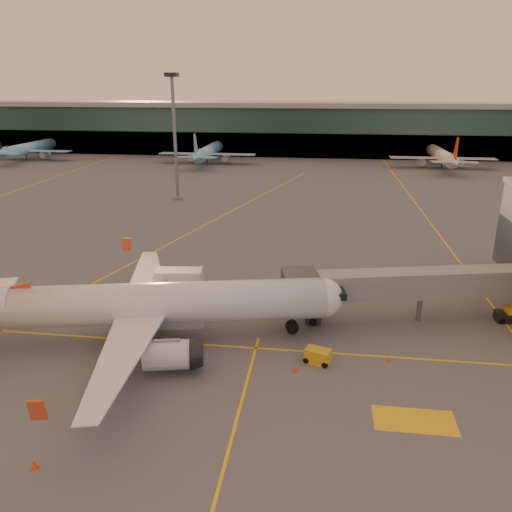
# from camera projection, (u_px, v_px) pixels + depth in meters

# --- Properties ---
(ground) EXTENTS (600.00, 600.00, 0.00)m
(ground) POSITION_uv_depth(u_px,v_px,m) (190.00, 373.00, 42.71)
(ground) COLOR #4C4F54
(ground) RESTS_ON ground
(taxi_markings) EXTENTS (100.12, 173.00, 0.01)m
(taxi_markings) POSITION_uv_depth(u_px,v_px,m) (215.00, 229.00, 85.30)
(taxi_markings) COLOR yellow
(taxi_markings) RESTS_ON ground
(terminal) EXTENTS (400.00, 20.00, 17.60)m
(terminal) POSITION_uv_depth(u_px,v_px,m) (294.00, 129.00, 172.68)
(terminal) COLOR #19382D
(terminal) RESTS_ON ground
(mast_west_near) EXTENTS (2.40, 2.40, 25.60)m
(mast_west_near) POSITION_uv_depth(u_px,v_px,m) (174.00, 128.00, 102.18)
(mast_west_near) COLOR slate
(mast_west_near) RESTS_ON ground
(distant_aircraft_row) EXTENTS (290.00, 34.00, 13.00)m
(distant_aircraft_row) POSITION_uv_depth(u_px,v_px,m) (221.00, 163.00, 155.88)
(distant_aircraft_row) COLOR #7FBCD5
(distant_aircraft_row) RESTS_ON ground
(main_airplane) EXTENTS (37.48, 34.07, 11.40)m
(main_airplane) POSITION_uv_depth(u_px,v_px,m) (150.00, 305.00, 46.99)
(main_airplane) COLOR silver
(main_airplane) RESTS_ON ground
(jet_bridge) EXTENTS (29.53, 9.57, 5.71)m
(jet_bridge) POSITION_uv_depth(u_px,v_px,m) (435.00, 285.00, 51.20)
(jet_bridge) COLOR slate
(jet_bridge) RESTS_ON ground
(catering_truck) EXTENTS (5.39, 2.82, 4.01)m
(catering_truck) POSITION_uv_depth(u_px,v_px,m) (180.00, 284.00, 55.66)
(catering_truck) COLOR red
(catering_truck) RESTS_ON ground
(gpu_cart) EXTENTS (2.54, 2.00, 1.30)m
(gpu_cart) POSITION_uv_depth(u_px,v_px,m) (318.00, 356.00, 44.16)
(gpu_cart) COLOR gold
(gpu_cart) RESTS_ON ground
(pushback_tug) EXTENTS (3.05, 1.68, 1.56)m
(pushback_tug) POSITION_uv_depth(u_px,v_px,m) (511.00, 316.00, 51.84)
(pushback_tug) COLOR black
(pushback_tug) RESTS_ON ground
(cone_nose) EXTENTS (0.40, 0.40, 0.51)m
(cone_nose) POSITION_uv_depth(u_px,v_px,m) (389.00, 360.00, 44.34)
(cone_nose) COLOR red
(cone_nose) RESTS_ON ground
(cone_wing_right) EXTENTS (0.50, 0.50, 0.64)m
(cone_wing_right) POSITION_uv_depth(u_px,v_px,m) (34.00, 465.00, 32.04)
(cone_wing_right) COLOR red
(cone_wing_right) RESTS_ON ground
(cone_fwd) EXTENTS (0.47, 0.47, 0.60)m
(cone_fwd) POSITION_uv_depth(u_px,v_px,m) (295.00, 369.00, 42.86)
(cone_fwd) COLOR red
(cone_fwd) RESTS_ON ground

